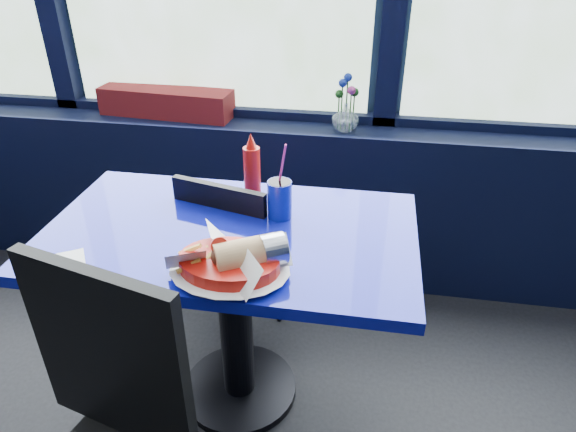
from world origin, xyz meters
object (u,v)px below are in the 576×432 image
object	(u,v)px
planter_box	(166,102)
flower_vase	(346,114)
food_basket	(232,262)
near_table	(233,275)
soda_cup	(280,198)
ketchup_bottle	(252,166)
chair_near_back	(225,254)

from	to	relation	value
planter_box	flower_vase	world-z (taller)	flower_vase
food_basket	planter_box	bearing A→B (deg)	113.69
near_table	soda_cup	size ratio (longest dim) A/B	4.38
near_table	ketchup_bottle	bearing A→B (deg)	87.36
near_table	chair_near_back	distance (m)	0.28
food_basket	soda_cup	world-z (taller)	soda_cup
chair_near_back	flower_vase	world-z (taller)	flower_vase
food_basket	soda_cup	xyz separation A→B (m)	(0.07, 0.34, 0.03)
near_table	planter_box	distance (m)	1.09
chair_near_back	food_basket	size ratio (longest dim) A/B	2.57
planter_box	ketchup_bottle	bearing A→B (deg)	-42.70
flower_vase	food_basket	bearing A→B (deg)	-102.75
near_table	soda_cup	distance (m)	0.31
soda_cup	food_basket	bearing A→B (deg)	-102.34
flower_vase	ketchup_bottle	size ratio (longest dim) A/B	1.11
chair_near_back	flower_vase	distance (m)	0.82
soda_cup	flower_vase	bearing A→B (deg)	77.06
flower_vase	chair_near_back	bearing A→B (deg)	-125.01
chair_near_back	ketchup_bottle	bearing A→B (deg)	-147.78
planter_box	food_basket	size ratio (longest dim) A/B	1.96
ketchup_bottle	soda_cup	size ratio (longest dim) A/B	0.82
chair_near_back	flower_vase	xyz separation A→B (m)	(0.41, 0.59, 0.40)
chair_near_back	planter_box	size ratio (longest dim) A/B	1.31
planter_box	soda_cup	distance (m)	1.04
ketchup_bottle	flower_vase	bearing A→B (deg)	61.63
flower_vase	ketchup_bottle	world-z (taller)	flower_vase
flower_vase	ketchup_bottle	distance (m)	0.62
near_table	ketchup_bottle	distance (m)	0.40
near_table	food_basket	bearing A→B (deg)	-72.65
chair_near_back	ketchup_bottle	distance (m)	0.39
flower_vase	food_basket	distance (m)	1.09
food_basket	ketchup_bottle	world-z (taller)	ketchup_bottle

